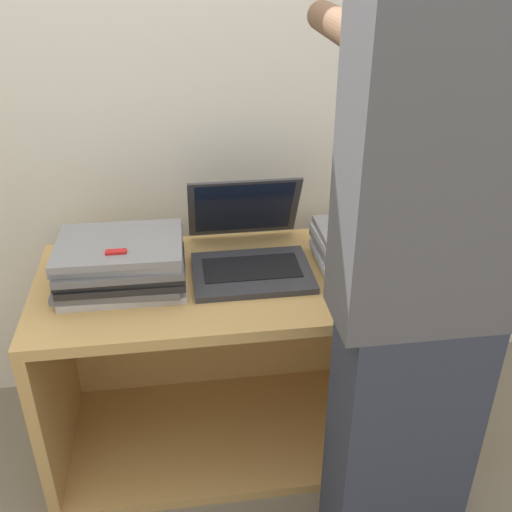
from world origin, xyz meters
TOP-DOWN VIEW (x-y plane):
  - ground_plane at (0.00, 0.00)m, footprint 12.00×12.00m
  - wall_back at (0.00, 0.70)m, footprint 8.00×0.05m
  - cart at (0.00, 0.37)m, footprint 1.36×0.60m
  - laptop_open at (0.00, 0.37)m, footprint 0.37×0.42m
  - laptop_stack_left at (-0.40, 0.30)m, footprint 0.39×0.30m
  - laptop_stack_right at (0.41, 0.30)m, footprint 0.39×0.30m
  - person at (0.31, -0.24)m, footprint 0.40×0.54m
  - inventory_tag at (-0.40, 0.23)m, footprint 0.06×0.02m

SIDE VIEW (x-z plane):
  - ground_plane at x=0.00m, z-range 0.00..0.00m
  - cart at x=0.00m, z-range 0.00..0.68m
  - laptop_open at x=0.00m, z-range 0.60..0.87m
  - laptop_stack_right at x=0.41m, z-range 0.68..0.81m
  - laptop_stack_left at x=-0.40m, z-range 0.68..0.83m
  - inventory_tag at x=-0.40m, z-range 0.83..0.84m
  - person at x=0.31m, z-range 0.02..1.82m
  - wall_back at x=0.00m, z-range 0.00..2.40m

